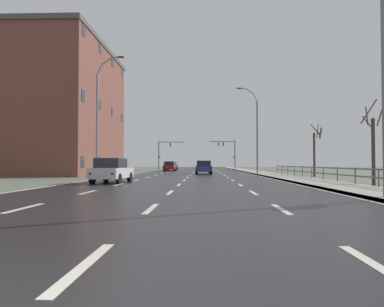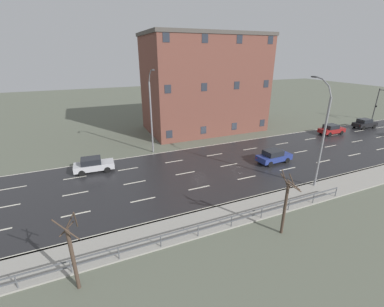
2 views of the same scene
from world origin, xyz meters
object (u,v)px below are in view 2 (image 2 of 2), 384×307
car_mid_centre (274,156)px  brick_building (204,83)px  traffic_signal_left (383,100)px  street_lamp_midground (322,137)px  street_lamp_left_bank (151,114)px  car_near_right (331,129)px  car_far_right (93,165)px  car_far_left (365,123)px

car_mid_centre → brick_building: (-16.57, -0.99, 6.64)m
traffic_signal_left → brick_building: (-8.30, -32.70, 3.52)m
street_lamp_midground → street_lamp_left_bank: bearing=-141.9°
street_lamp_left_bank → brick_building: size_ratio=0.56×
traffic_signal_left → street_lamp_midground: bearing=-65.9°
car_near_right → brick_building: brick_building is taller
street_lamp_left_bank → car_near_right: (3.34, 27.95, -4.28)m
car_near_right → car_mid_centre: bearing=-69.6°
traffic_signal_left → car_mid_centre: traffic_signal_left is taller
car_far_right → car_near_right: bearing=92.5°
car_far_left → brick_building: bearing=-110.4°
traffic_signal_left → car_mid_centre: bearing=-75.4°
street_lamp_left_bank → car_far_right: size_ratio=2.48×
traffic_signal_left → car_near_right: (2.77, -15.72, -3.11)m
street_lamp_left_bank → car_far_left: 36.74m
street_lamp_midground → traffic_signal_left: (-14.33, 31.98, -1.02)m
car_far_left → car_mid_centre: size_ratio=1.00×
car_near_right → street_lamp_left_bank: bearing=-95.4°
street_lamp_left_bank → car_mid_centre: (8.83, 11.97, -4.28)m
car_far_left → street_lamp_midground: bearing=-61.7°
car_far_left → car_far_right: same height
car_near_right → brick_building: (-11.08, -16.97, 6.64)m
car_mid_centre → car_far_right: same height
car_far_right → street_lamp_left_bank: bearing=115.3°
car_far_left → car_far_right: bearing=-87.4°
street_lamp_left_bank → car_far_right: street_lamp_left_bank is taller
car_mid_centre → car_far_right: bearing=-109.4°
car_far_right → brick_building: size_ratio=0.22×
traffic_signal_left → brick_building: 33.92m
car_far_left → traffic_signal_left: bearing=110.4°
car_far_left → car_far_right: 43.81m
street_lamp_left_bank → car_near_right: 28.47m
street_lamp_left_bank → car_mid_centre: size_ratio=2.48×
street_lamp_midground → car_far_right: bearing=-121.7°
street_lamp_midground → traffic_signal_left: street_lamp_midground is taller
street_lamp_midground → car_mid_centre: size_ratio=2.41×
street_lamp_left_bank → car_far_right: bearing=-67.6°
street_lamp_midground → car_mid_centre: (-6.07, 0.27, -4.14)m
traffic_signal_left → car_far_left: (2.37, -7.30, -3.11)m
car_far_left → car_mid_centre: bearing=-74.0°
street_lamp_left_bank → car_far_left: (2.93, 36.37, -4.28)m
street_lamp_midground → street_lamp_left_bank: street_lamp_left_bank is taller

